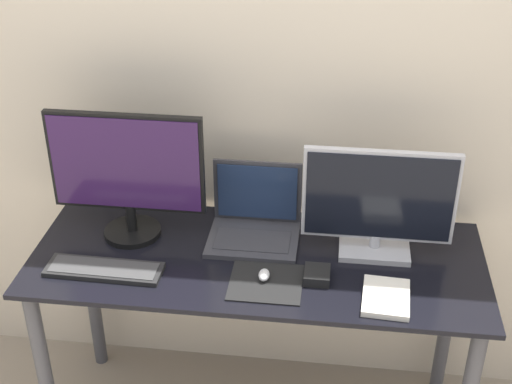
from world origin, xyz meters
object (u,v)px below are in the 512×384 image
(keyboard, at_px, (104,269))
(monitor_right, at_px, (379,204))
(book, at_px, (386,297))
(mouse, at_px, (264,275))
(monitor_left, at_px, (127,173))
(laptop, at_px, (255,220))
(power_brick, at_px, (317,275))

(keyboard, bearing_deg, monitor_right, 14.78)
(keyboard, xyz_separation_m, book, (0.91, -0.04, 0.00))
(mouse, distance_m, book, 0.39)
(monitor_left, distance_m, laptop, 0.47)
(laptop, xyz_separation_m, power_brick, (0.23, -0.23, -0.05))
(monitor_left, relative_size, mouse, 9.16)
(laptop, bearing_deg, book, -35.18)
(monitor_right, bearing_deg, power_brick, -134.94)
(mouse, relative_size, power_brick, 0.61)
(book, bearing_deg, laptop, 144.82)
(keyboard, distance_m, mouse, 0.52)
(monitor_right, height_order, laptop, monitor_right)
(monitor_right, height_order, power_brick, monitor_right)
(power_brick, bearing_deg, mouse, -171.50)
(monitor_left, height_order, power_brick, monitor_left)
(laptop, bearing_deg, keyboard, -148.81)
(laptop, xyz_separation_m, keyboard, (-0.46, -0.28, -0.05))
(monitor_left, distance_m, monitor_right, 0.85)
(monitor_left, bearing_deg, power_brick, -15.72)
(laptop, xyz_separation_m, mouse, (0.06, -0.26, -0.04))
(laptop, distance_m, mouse, 0.27)
(mouse, relative_size, book, 0.29)
(power_brick, bearing_deg, laptop, 134.58)
(laptop, bearing_deg, monitor_right, -6.57)
(keyboard, xyz_separation_m, mouse, (0.52, 0.02, 0.01))
(monitor_right, relative_size, keyboard, 1.30)
(monitor_left, bearing_deg, keyboard, -97.83)
(laptop, distance_m, keyboard, 0.54)
(monitor_left, bearing_deg, monitor_right, 0.00)
(mouse, bearing_deg, monitor_right, 30.80)
(mouse, distance_m, power_brick, 0.17)
(mouse, bearing_deg, laptop, 103.43)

